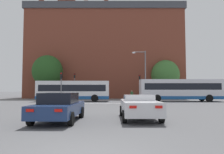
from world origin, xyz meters
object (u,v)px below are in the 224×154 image
(car_saloon_left, at_px, (60,107))
(traffic_light_far_left, at_px, (76,82))
(traffic_light_near_left, at_px, (62,82))
(bus_crossing_lead, at_px, (75,91))
(street_lamp_junction, at_px, (144,71))
(car_roadster_right, at_px, (140,106))
(bus_crossing_trailing, at_px, (181,90))
(traffic_light_far_right, at_px, (141,83))
(pedestrian_walking_west, at_px, (84,93))
(pedestrian_walking_east, at_px, (99,94))
(pedestrian_waiting, at_px, (133,94))

(car_saloon_left, xyz_separation_m, traffic_light_far_left, (-3.78, 26.48, 2.27))
(traffic_light_near_left, bearing_deg, bus_crossing_lead, 79.28)
(car_saloon_left, bearing_deg, street_lamp_junction, 71.31)
(car_roadster_right, bearing_deg, street_lamp_junction, 80.89)
(bus_crossing_trailing, distance_m, street_lamp_junction, 5.96)
(traffic_light_far_right, bearing_deg, bus_crossing_lead, -146.65)
(traffic_light_near_left, xyz_separation_m, pedestrian_walking_west, (1.26, 11.41, -1.52))
(car_roadster_right, relative_size, pedestrian_walking_west, 2.68)
(pedestrian_walking_east, bearing_deg, car_saloon_left, 142.65)
(car_roadster_right, distance_m, traffic_light_near_left, 16.88)
(traffic_light_far_right, height_order, pedestrian_walking_east, traffic_light_far_right)
(bus_crossing_lead, relative_size, pedestrian_walking_east, 5.98)
(bus_crossing_trailing, bearing_deg, traffic_light_far_right, -144.86)
(traffic_light_near_left, bearing_deg, bus_crossing_trailing, 14.11)
(car_saloon_left, bearing_deg, car_roadster_right, 13.08)
(car_roadster_right, xyz_separation_m, traffic_light_near_left, (-7.83, 14.84, 1.88))
(car_roadster_right, height_order, traffic_light_near_left, traffic_light_near_left)
(traffic_light_far_left, height_order, traffic_light_far_right, traffic_light_far_left)
(car_saloon_left, height_order, pedestrian_waiting, pedestrian_waiting)
(bus_crossing_trailing, height_order, traffic_light_far_right, traffic_light_far_right)
(bus_crossing_lead, xyz_separation_m, pedestrian_waiting, (8.96, 6.56, -0.65))
(car_roadster_right, bearing_deg, bus_crossing_lead, 110.06)
(car_saloon_left, distance_m, pedestrian_walking_east, 27.96)
(pedestrian_waiting, bearing_deg, traffic_light_far_right, 174.29)
(car_saloon_left, bearing_deg, traffic_light_far_left, 99.51)
(pedestrian_waiting, xyz_separation_m, pedestrian_walking_east, (-5.97, 1.49, 0.09))
(car_roadster_right, distance_m, bus_crossing_trailing, 20.61)
(car_roadster_right, relative_size, pedestrian_walking_east, 2.83)
(bus_crossing_trailing, xyz_separation_m, traffic_light_near_left, (-16.06, -4.04, 0.91))
(street_lamp_junction, height_order, pedestrian_waiting, street_lamp_junction)
(bus_crossing_trailing, xyz_separation_m, pedestrian_walking_east, (-12.27, 8.21, -0.68))
(traffic_light_near_left, relative_size, pedestrian_waiting, 2.45)
(car_roadster_right, height_order, bus_crossing_trailing, bus_crossing_trailing)
(bus_crossing_trailing, bearing_deg, car_saloon_left, -32.26)
(traffic_light_far_left, height_order, pedestrian_walking_east, traffic_light_far_left)
(car_saloon_left, xyz_separation_m, street_lamp_junction, (7.17, 19.62, 3.65))
(traffic_light_near_left, bearing_deg, traffic_light_far_right, 44.64)
(bus_crossing_trailing, relative_size, traffic_light_far_left, 2.54)
(street_lamp_junction, bearing_deg, pedestrian_waiting, 98.33)
(bus_crossing_lead, height_order, bus_crossing_trailing, bus_crossing_trailing)
(traffic_light_far_right, distance_m, street_lamp_junction, 7.28)
(traffic_light_far_right, xyz_separation_m, pedestrian_walking_west, (-9.89, 0.40, -1.81))
(bus_crossing_lead, height_order, traffic_light_near_left, traffic_light_near_left)
(street_lamp_junction, bearing_deg, traffic_light_near_left, -160.05)
(car_saloon_left, relative_size, pedestrian_walking_west, 2.65)
(car_roadster_right, bearing_deg, traffic_light_far_right, 82.45)
(car_saloon_left, distance_m, car_roadster_right, 4.33)
(pedestrian_walking_east, bearing_deg, traffic_light_far_right, -136.44)
(traffic_light_far_right, bearing_deg, traffic_light_near_left, -135.36)
(bus_crossing_lead, xyz_separation_m, street_lamp_junction, (9.97, -0.29, 2.85))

